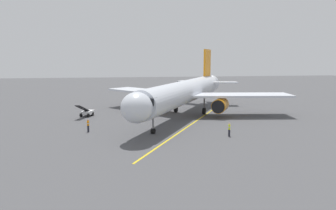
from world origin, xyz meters
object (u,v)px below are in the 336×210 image
object	(u,v)px
ground_crew_wing_walker	(170,104)
belt_loader_near_nose	(87,112)
airplane	(185,92)
ground_crew_loader	(229,129)
ground_crew_marshaller	(88,125)

from	to	relation	value
ground_crew_wing_walker	belt_loader_near_nose	world-z (taller)	belt_loader_near_nose
airplane	ground_crew_wing_walker	xyz separation A→B (m)	(1.20, -8.58, -3.12)
airplane	ground_crew_loader	size ratio (longest dim) A/B	21.45
airplane	belt_loader_near_nose	xyz separation A→B (m)	(16.38, -2.18, -3.29)
ground_crew_wing_walker	ground_crew_loader	distance (m)	23.75
ground_crew_loader	belt_loader_near_nose	bearing A→B (deg)	-42.24
airplane	ground_crew_marshaller	distance (m)	18.27
ground_crew_marshaller	ground_crew_loader	size ratio (longest dim) A/B	1.00
ground_crew_marshaller	ground_crew_wing_walker	bearing A→B (deg)	-127.51
ground_crew_marshaller	ground_crew_loader	distance (m)	18.38
ground_crew_marshaller	belt_loader_near_nose	size ratio (longest dim) A/B	0.36
belt_loader_near_nose	ground_crew_loader	bearing A→B (deg)	137.76
ground_crew_marshaller	ground_crew_loader	bearing A→B (deg)	163.43
airplane	ground_crew_marshaller	xyz separation A→B (m)	(15.20, 9.65, -3.12)
ground_crew_marshaller	belt_loader_near_nose	world-z (taller)	belt_loader_near_nose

